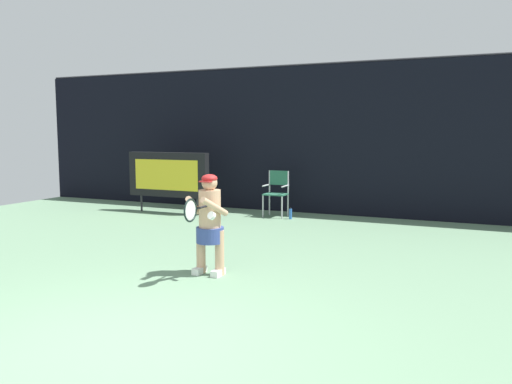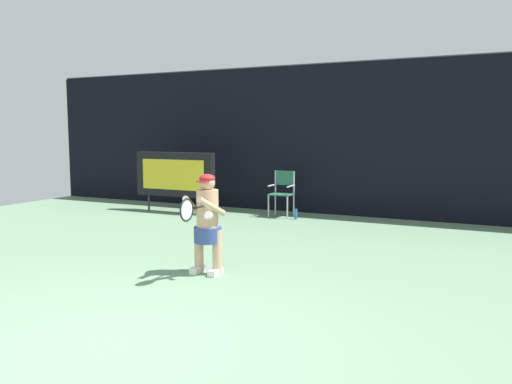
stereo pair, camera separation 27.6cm
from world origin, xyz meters
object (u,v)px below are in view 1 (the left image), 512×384
(umpire_chair, at_px, (277,190))
(scoreboard, at_px, (168,175))
(tennis_racket, at_px, (191,210))
(tennis_player, at_px, (210,221))
(water_bottle, at_px, (290,214))

(umpire_chair, bearing_deg, scoreboard, -168.31)
(umpire_chair, xyz_separation_m, tennis_racket, (1.03, -5.64, 0.37))
(tennis_player, xyz_separation_m, tennis_racket, (0.03, -0.53, 0.23))
(scoreboard, bearing_deg, tennis_racket, -53.94)
(scoreboard, distance_m, tennis_player, 5.86)
(scoreboard, xyz_separation_m, umpire_chair, (2.67, 0.55, -0.33))
(tennis_racket, bearing_deg, tennis_player, 101.35)
(tennis_player, height_order, tennis_racket, tennis_player)
(scoreboard, xyz_separation_m, water_bottle, (3.12, 0.30, -0.82))
(scoreboard, height_order, tennis_racket, scoreboard)
(water_bottle, distance_m, tennis_racket, 5.49)
(tennis_racket, bearing_deg, umpire_chair, 108.90)
(umpire_chair, bearing_deg, water_bottle, -29.42)
(water_bottle, relative_size, tennis_racket, 0.44)
(scoreboard, height_order, tennis_player, scoreboard)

